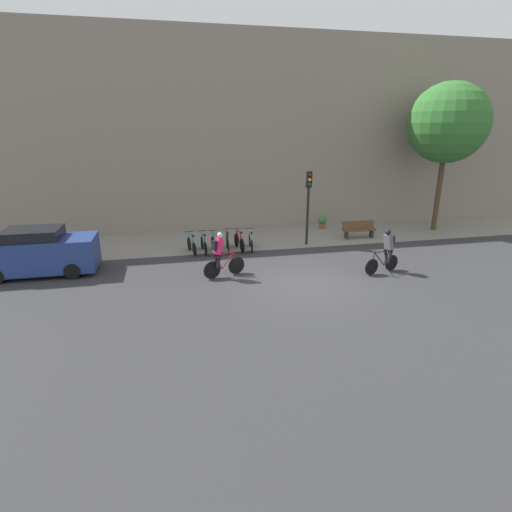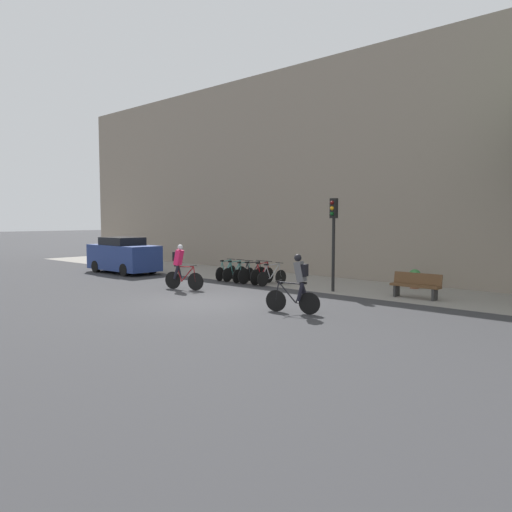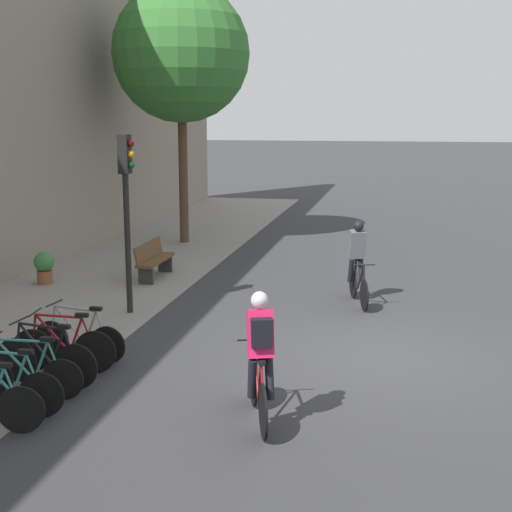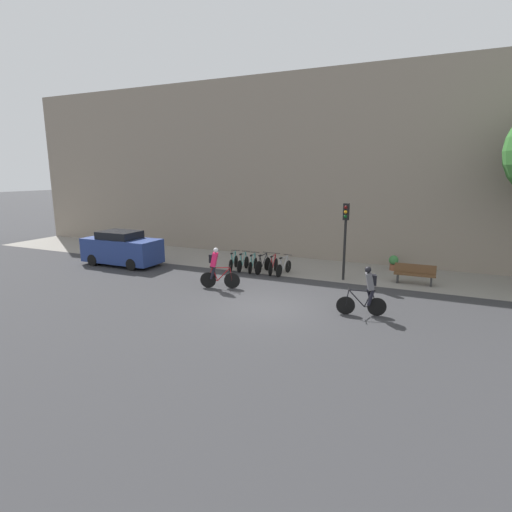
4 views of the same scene
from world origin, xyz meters
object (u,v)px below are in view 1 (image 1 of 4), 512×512
(parked_bike_3, at_px, (228,243))
(traffic_light_pole, at_px, (308,195))
(parked_bike_1, at_px, (204,244))
(parked_bike_2, at_px, (216,244))
(cyclist_pink, at_px, (220,254))
(parked_bike_5, at_px, (251,242))
(cyclist_grey, at_px, (387,249))
(parked_bike_0, at_px, (192,245))
(potted_plant, at_px, (322,221))
(parked_bike_4, at_px, (239,242))
(bench, at_px, (359,229))
(parked_car, at_px, (38,252))

(parked_bike_3, xyz_separation_m, traffic_light_pole, (4.00, 0.26, 2.08))
(parked_bike_1, relative_size, parked_bike_2, 1.01)
(cyclist_pink, height_order, parked_bike_1, cyclist_pink)
(parked_bike_3, relative_size, parked_bike_5, 1.02)
(cyclist_pink, distance_m, parked_bike_2, 3.43)
(cyclist_pink, height_order, parked_bike_2, cyclist_pink)
(parked_bike_3, bearing_deg, cyclist_pink, -102.76)
(cyclist_pink, relative_size, cyclist_grey, 1.01)
(cyclist_grey, xyz_separation_m, parked_bike_3, (-5.77, 4.20, -0.54))
(parked_bike_0, height_order, potted_plant, parked_bike_0)
(parked_bike_2, xyz_separation_m, parked_bike_4, (1.11, 0.00, 0.02))
(parked_bike_5, bearing_deg, parked_bike_2, 180.00)
(parked_bike_5, bearing_deg, parked_bike_4, 179.86)
(parked_bike_4, bearing_deg, parked_bike_3, -179.99)
(bench, bearing_deg, traffic_light_pole, -169.02)
(cyclist_pink, distance_m, parked_car, 7.16)
(parked_bike_0, bearing_deg, parked_bike_3, 0.01)
(cyclist_pink, xyz_separation_m, cyclist_grey, (6.53, -0.82, 0.00))
(parked_bike_2, bearing_deg, cyclist_grey, -33.60)
(parked_bike_1, height_order, bench, parked_bike_1)
(cyclist_grey, height_order, parked_car, parked_car)
(cyclist_pink, distance_m, traffic_light_pole, 6.19)
(parked_bike_0, relative_size, parked_bike_1, 0.97)
(parked_bike_2, bearing_deg, traffic_light_pole, 3.22)
(cyclist_pink, distance_m, parked_bike_4, 3.67)
(parked_bike_4, bearing_deg, traffic_light_pole, 4.24)
(cyclist_pink, height_order, parked_bike_5, cyclist_pink)
(traffic_light_pole, height_order, parked_car, traffic_light_pole)
(parked_bike_0, bearing_deg, parked_bike_4, 0.01)
(bench, bearing_deg, cyclist_grey, -104.65)
(traffic_light_pole, bearing_deg, parked_bike_3, -176.35)
(cyclist_grey, distance_m, parked_bike_4, 6.71)
(parked_car, bearing_deg, potted_plant, 19.13)
(cyclist_grey, relative_size, parked_bike_5, 1.07)
(parked_car, relative_size, potted_plant, 5.51)
(cyclist_pink, xyz_separation_m, bench, (7.85, 4.23, -0.47))
(parked_bike_1, bearing_deg, parked_car, -166.74)
(parked_bike_3, bearing_deg, parked_bike_5, -0.07)
(parked_bike_1, height_order, parked_bike_3, parked_bike_3)
(parked_bike_2, relative_size, parked_bike_5, 0.97)
(parked_bike_0, relative_size, traffic_light_pole, 0.44)
(parked_bike_4, relative_size, traffic_light_pole, 0.47)
(parked_bike_3, distance_m, bench, 7.14)
(parked_bike_3, height_order, traffic_light_pole, traffic_light_pole)
(parked_bike_1, height_order, parked_bike_2, parked_bike_1)
(cyclist_grey, bearing_deg, parked_bike_0, 150.54)
(parked_bike_2, xyz_separation_m, parked_bike_5, (1.67, -0.00, 0.01))
(parked_bike_5, relative_size, bench, 0.93)
(parked_bike_3, xyz_separation_m, potted_plant, (5.96, 3.18, 0.03))
(parked_bike_3, xyz_separation_m, bench, (7.09, 0.85, 0.07))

